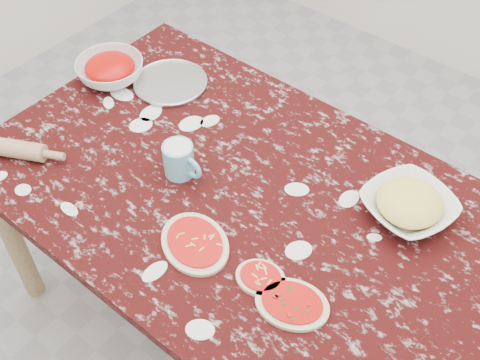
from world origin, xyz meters
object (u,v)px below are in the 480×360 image
Objects in this scene: sauce_bowl at (110,70)px; rolling_pin at (1,147)px; flour_mug at (180,160)px; cheese_bowl at (408,206)px; pizza_tray at (171,83)px; worktable at (240,209)px.

sauce_bowl is 0.47m from rolling_pin.
flour_mug is 0.57m from rolling_pin.
flour_mug is (-0.61, -0.29, 0.03)m from cheese_bowl.
cheese_bowl is at bearing 25.66° from flour_mug.
pizza_tray is 1.08× the size of sauce_bowl.
rolling_pin is at bearing -105.97° from pizza_tray.
rolling_pin reaches higher than pizza_tray.
worktable is 6.45× the size of cheese_bowl.
sauce_bowl is (-0.69, 0.12, 0.12)m from worktable.
flour_mug is at bearing 30.92° from rolling_pin.
flour_mug is at bearing -19.60° from sauce_bowl.
cheese_bowl reaches higher than rolling_pin.
pizza_tray is at bearing 155.27° from worktable.
pizza_tray is at bearing 137.96° from flour_mug.
worktable is 11.53× the size of flour_mug.
worktable is 0.50m from cheese_bowl.
worktable is 5.56× the size of rolling_pin.
worktable is at bearing -150.61° from cheese_bowl.
sauce_bowl is 0.82× the size of rolling_pin.
sauce_bowl reaches higher than pizza_tray.
cheese_bowl is 0.86× the size of rolling_pin.
pizza_tray is 1.03× the size of cheese_bowl.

